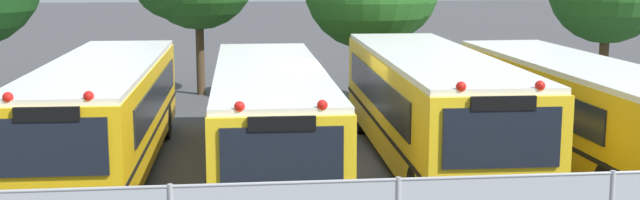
% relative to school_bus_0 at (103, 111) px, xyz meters
% --- Properties ---
extents(ground_plane, '(160.00, 160.00, 0.00)m').
position_rel_school_bus_0_xyz_m(ground_plane, '(5.59, -0.21, -1.40)').
color(ground_plane, '#424244').
extents(school_bus_0, '(2.63, 10.57, 2.65)m').
position_rel_school_bus_0_xyz_m(school_bus_0, '(0.00, 0.00, 0.00)').
color(school_bus_0, yellow).
rests_on(school_bus_0, ground_plane).
extents(school_bus_1, '(2.66, 11.05, 2.54)m').
position_rel_school_bus_0_xyz_m(school_bus_1, '(3.77, -0.41, -0.05)').
color(school_bus_1, yellow).
rests_on(school_bus_1, ground_plane).
extents(school_bus_2, '(2.81, 11.18, 2.78)m').
position_rel_school_bus_0_xyz_m(school_bus_2, '(7.57, -0.21, 0.06)').
color(school_bus_2, yellow).
rests_on(school_bus_2, ground_plane).
extents(school_bus_3, '(2.66, 11.05, 2.56)m').
position_rel_school_bus_0_xyz_m(school_bus_3, '(11.08, -0.38, -0.05)').
color(school_bus_3, yellow).
rests_on(school_bus_3, ground_plane).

